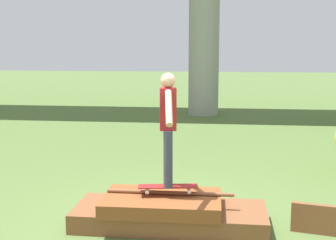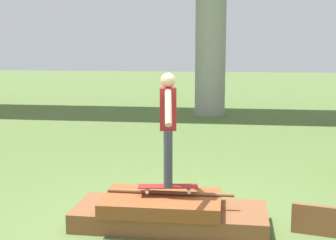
% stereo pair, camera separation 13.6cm
% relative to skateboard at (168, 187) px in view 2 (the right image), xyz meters
% --- Properties ---
extents(ground_plane, '(80.00, 80.00, 0.00)m').
position_rel_skateboard_xyz_m(ground_plane, '(0.02, 0.04, -0.58)').
color(ground_plane, '#567038').
extents(scrap_pile, '(2.68, 1.11, 0.50)m').
position_rel_skateboard_xyz_m(scrap_pile, '(-0.01, 0.02, -0.38)').
color(scrap_pile, brown).
rests_on(scrap_pile, ground_plane).
extents(scrap_plank_loose, '(0.90, 0.28, 0.41)m').
position_rel_skateboard_xyz_m(scrap_plank_loose, '(2.13, -0.04, -0.37)').
color(scrap_plank_loose, brown).
rests_on(scrap_plank_loose, ground_plane).
extents(skateboard, '(0.84, 0.32, 0.09)m').
position_rel_skateboard_xyz_m(skateboard, '(0.00, 0.00, 0.00)').
color(skateboard, maroon).
rests_on(skateboard, scrap_pile).
extents(skater, '(0.25, 1.07, 1.55)m').
position_rel_skateboard_xyz_m(skater, '(0.00, 0.00, 0.90)').
color(skater, '#383D4C').
rests_on(skater, skateboard).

